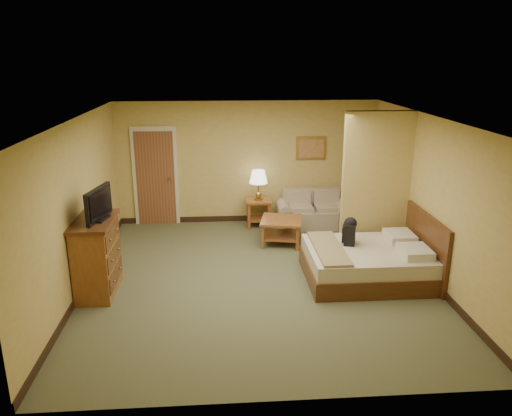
{
  "coord_description": "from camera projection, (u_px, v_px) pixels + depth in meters",
  "views": [
    {
      "loc": [
        -0.58,
        -7.41,
        3.52
      ],
      "look_at": [
        0.01,
        0.6,
        1.03
      ],
      "focal_mm": 35.0,
      "sensor_mm": 36.0,
      "label": 1
    }
  ],
  "objects": [
    {
      "name": "coffee_table",
      "position": [
        281.0,
        226.0,
        9.58
      ],
      "size": [
        0.9,
        0.9,
        0.49
      ],
      "rotation": [
        0.0,
        0.0,
        -0.2
      ],
      "color": "brown",
      "rests_on": "floor"
    },
    {
      "name": "backpack",
      "position": [
        350.0,
        230.0,
        8.13
      ],
      "size": [
        0.25,
        0.31,
        0.46
      ],
      "rotation": [
        0.0,
        0.0,
        -0.3
      ],
      "color": "black",
      "rests_on": "bed"
    },
    {
      "name": "ceiling",
      "position": [
        259.0,
        119.0,
        7.37
      ],
      "size": [
        6.0,
        6.0,
        0.0
      ],
      "primitive_type": "plane",
      "rotation": [
        3.14,
        0.0,
        0.0
      ],
      "color": "white",
      "rests_on": "back_wall"
    },
    {
      "name": "dresser",
      "position": [
        97.0,
        256.0,
        7.54
      ],
      "size": [
        0.58,
        1.1,
        1.17
      ],
      "color": "brown",
      "rests_on": "floor"
    },
    {
      "name": "loveseat",
      "position": [
        312.0,
        215.0,
        10.61
      ],
      "size": [
        1.5,
        0.7,
        0.76
      ],
      "color": "tan",
      "rests_on": "floor"
    },
    {
      "name": "floor",
      "position": [
        258.0,
        279.0,
        8.14
      ],
      "size": [
        6.0,
        6.0,
        0.0
      ],
      "primitive_type": "plane",
      "color": "#515436",
      "rests_on": "ground"
    },
    {
      "name": "side_table",
      "position": [
        258.0,
        209.0,
        10.57
      ],
      "size": [
        0.53,
        0.53,
        0.58
      ],
      "color": "brown",
      "rests_on": "floor"
    },
    {
      "name": "bed",
      "position": [
        371.0,
        262.0,
        8.09
      ],
      "size": [
        1.97,
        1.66,
        1.07
      ],
      "color": "#452410",
      "rests_on": "floor"
    },
    {
      "name": "back_wall",
      "position": [
        247.0,
        163.0,
        10.61
      ],
      "size": [
        5.5,
        0.02,
        2.6
      ],
      "primitive_type": "cube",
      "color": "tan",
      "rests_on": "floor"
    },
    {
      "name": "door",
      "position": [
        156.0,
        177.0,
        10.52
      ],
      "size": [
        0.94,
        0.16,
        2.1
      ],
      "color": "beige",
      "rests_on": "floor"
    },
    {
      "name": "tv",
      "position": [
        99.0,
        205.0,
        7.31
      ],
      "size": [
        0.26,
        0.79,
        0.48
      ],
      "rotation": [
        0.0,
        0.0,
        -0.2
      ],
      "color": "black",
      "rests_on": "dresser"
    },
    {
      "name": "right_wall",
      "position": [
        430.0,
        199.0,
        7.95
      ],
      "size": [
        0.02,
        6.0,
        2.6
      ],
      "primitive_type": "cube",
      "color": "tan",
      "rests_on": "floor"
    },
    {
      "name": "wall_picture",
      "position": [
        311.0,
        148.0,
        10.6
      ],
      "size": [
        0.64,
        0.04,
        0.5
      ],
      "color": "#B78E3F",
      "rests_on": "back_wall"
    },
    {
      "name": "baseboard",
      "position": [
        248.0,
        218.0,
        10.97
      ],
      "size": [
        5.5,
        0.02,
        0.12
      ],
      "primitive_type": "cube",
      "color": "black",
      "rests_on": "floor"
    },
    {
      "name": "partition",
      "position": [
        376.0,
        185.0,
        8.79
      ],
      "size": [
        1.2,
        0.15,
        2.6
      ],
      "primitive_type": "cube",
      "color": "tan",
      "rests_on": "floor"
    },
    {
      "name": "left_wall",
      "position": [
        78.0,
        207.0,
        7.56
      ],
      "size": [
        0.02,
        6.0,
        2.6
      ],
      "primitive_type": "cube",
      "color": "tan",
      "rests_on": "floor"
    },
    {
      "name": "table_lamp",
      "position": [
        258.0,
        178.0,
        10.37
      ],
      "size": [
        0.38,
        0.38,
        0.63
      ],
      "color": "#A37F3C",
      "rests_on": "side_table"
    }
  ]
}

